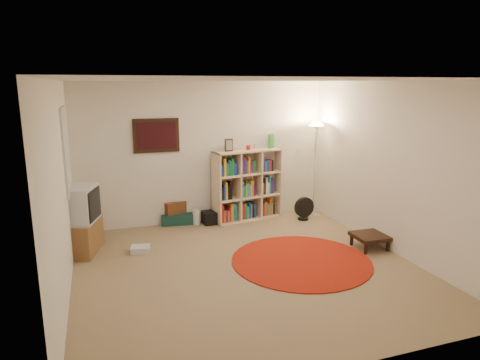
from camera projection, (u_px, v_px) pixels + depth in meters
The scene contains 12 objects.
room at pixel (242, 178), 5.57m from camera, with size 4.54×4.54×2.54m.
bookshelf at pixel (246, 186), 7.84m from camera, with size 1.34×0.60×1.55m.
floor_lamp at pixel (316, 139), 7.84m from camera, with size 0.35×0.35×1.78m.
floor_fan at pixel (304, 208), 7.87m from camera, with size 0.38×0.22×0.43m.
tv_stand at pixel (79, 221), 6.25m from camera, with size 0.67×0.81×1.01m.
dvd_box at pixel (140, 249), 6.37m from camera, with size 0.32×0.28×0.09m.
suitcase at pixel (177, 218), 7.72m from camera, with size 0.61×0.43×0.18m.
wicker_basket at pixel (174, 207), 7.70m from camera, with size 0.44×0.37×0.21m.
duffel_bag at pixel (212, 217), 7.69m from camera, with size 0.33×0.28×0.22m.
paper_towel at pixel (196, 217), 7.62m from camera, with size 0.16×0.16×0.27m.
red_rug at pixel (301, 261), 6.05m from camera, with size 1.97×1.97×0.02m.
side_table at pixel (370, 237), 6.50m from camera, with size 0.49×0.49×0.22m.
Camera 1 is at (-1.84, -5.09, 2.44)m, focal length 32.00 mm.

